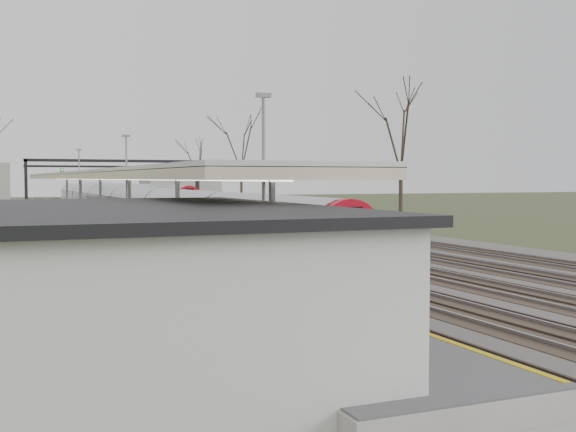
% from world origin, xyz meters
% --- Properties ---
extents(track_bed, '(24.00, 160.00, 0.22)m').
position_xyz_m(track_bed, '(0.26, 55.00, 0.06)').
color(track_bed, '#474442').
rests_on(track_bed, ground).
extents(platform, '(3.50, 69.00, 1.00)m').
position_xyz_m(platform, '(-9.05, 37.50, 0.50)').
color(platform, '#9E9B93').
rests_on(platform, ground).
extents(canopy, '(4.10, 50.00, 3.11)m').
position_xyz_m(canopy, '(-9.05, 32.99, 3.93)').
color(canopy, slate).
rests_on(canopy, platform).
extents(station_building, '(6.00, 9.00, 3.20)m').
position_xyz_m(station_building, '(-12.50, 8.00, 1.60)').
color(station_building, silver).
rests_on(station_building, ground).
extents(signal_gantry, '(21.00, 0.59, 6.08)m').
position_xyz_m(signal_gantry, '(0.29, 84.99, 4.91)').
color(signal_gantry, black).
rests_on(signal_gantry, ground).
extents(tree_east_far, '(5.00, 5.00, 10.30)m').
position_xyz_m(tree_east_far, '(14.00, 42.00, 7.29)').
color(tree_east_far, '#2D231C').
rests_on(tree_east_far, ground).
extents(train_near, '(2.62, 90.21, 3.05)m').
position_xyz_m(train_near, '(-2.50, 63.67, 1.48)').
color(train_near, '#9C9EA5').
rests_on(train_near, ground).
extents(train_far, '(2.62, 75.21, 3.05)m').
position_xyz_m(train_far, '(4.50, 103.89, 1.48)').
color(train_far, '#9C9EA5').
rests_on(train_far, ground).
extents(passenger, '(0.46, 0.69, 1.87)m').
position_xyz_m(passenger, '(-8.50, 7.11, 1.93)').
color(passenger, '#41315F').
rests_on(passenger, platform).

